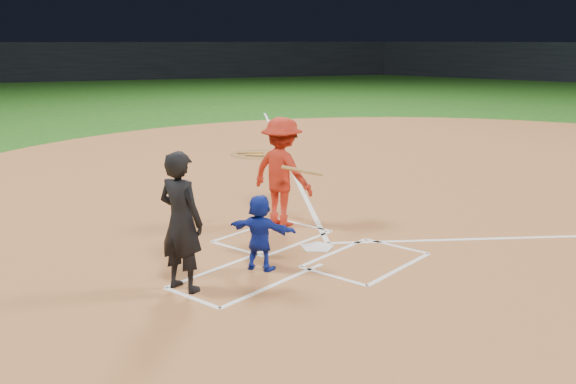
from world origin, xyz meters
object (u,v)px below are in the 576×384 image
Objects in this scene: umpire at (181,222)px; batter_at_plate at (282,172)px; catcher at (260,232)px; on_deck_circle at (258,154)px; home_plate at (317,247)px.

umpire is 3.48m from batter_at_plate.
batter_at_plate reaches higher than catcher.
batter_at_plate is (-1.30, 2.04, 0.43)m from catcher.
on_deck_circle is 1.46× the size of catcher.
batter_at_plate reaches higher than home_plate.
batter_at_plate is at bearing -26.77° from home_plate.
catcher is at bearing -108.63° from umpire.
catcher reaches higher than home_plate.
umpire is (6.49, -8.64, 0.98)m from on_deck_circle.
on_deck_circle is at bearing -64.34° from catcher.
on_deck_circle is 0.87× the size of umpire.
batter_at_plate is at bearing -79.13° from umpire.
home_plate is 2.84m from umpire.
catcher is 0.59× the size of umpire.
catcher is 2.46m from batter_at_plate.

